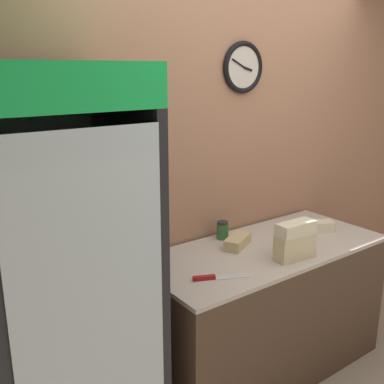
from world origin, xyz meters
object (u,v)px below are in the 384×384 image
object	(u,v)px
sandwich_stack_middle	(295,241)
sandwich_flat_right	(238,241)
beverage_cooler	(56,264)
sandwich_stack_bottom	(294,253)
chefs_knife	(213,277)
condiment_jar	(223,230)
sandwich_flat_left	(314,227)
sandwich_stack_top	(296,228)

from	to	relation	value
sandwich_stack_middle	sandwich_flat_right	xyz separation A→B (m)	(-0.14, 0.34, -0.08)
beverage_cooler	sandwich_stack_bottom	world-z (taller)	beverage_cooler
beverage_cooler	chefs_knife	xyz separation A→B (m)	(0.77, -0.20, -0.21)
sandwich_stack_middle	sandwich_flat_right	size ratio (longest dim) A/B	1.01
condiment_jar	sandwich_flat_left	bearing A→B (deg)	-24.80
sandwich_stack_bottom	condiment_jar	size ratio (longest dim) A/B	2.19
sandwich_stack_middle	sandwich_stack_top	distance (m)	0.08
sandwich_flat_left	sandwich_stack_middle	bearing A→B (deg)	-153.71
sandwich_stack_bottom	sandwich_flat_right	distance (m)	0.37
sandwich_flat_right	condiment_jar	world-z (taller)	condiment_jar
sandwich_stack_middle	sandwich_stack_top	xyz separation A→B (m)	(0.00, 0.00, 0.08)
beverage_cooler	condiment_jar	size ratio (longest dim) A/B	16.80
sandwich_stack_bottom	sandwich_stack_middle	bearing A→B (deg)	0.00
sandwich_stack_top	sandwich_flat_left	bearing A→B (deg)	26.29
beverage_cooler	sandwich_stack_top	bearing A→B (deg)	-11.97
condiment_jar	sandwich_stack_top	bearing A→B (deg)	-75.05
sandwich_flat_left	condiment_jar	bearing A→B (deg)	155.20
sandwich_stack_middle	chefs_knife	xyz separation A→B (m)	(-0.55, 0.08, -0.11)
beverage_cooler	chefs_knife	world-z (taller)	beverage_cooler
sandwich_stack_bottom	chefs_knife	xyz separation A→B (m)	(-0.55, 0.08, -0.03)
sandwich_stack_top	sandwich_stack_middle	bearing A→B (deg)	0.00
sandwich_stack_middle	sandwich_flat_right	distance (m)	0.38
sandwich_stack_bottom	sandwich_stack_top	distance (m)	0.15
sandwich_stack_bottom	sandwich_stack_top	size ratio (longest dim) A/B	1.02
sandwich_stack_top	chefs_knife	size ratio (longest dim) A/B	0.85
beverage_cooler	chefs_knife	bearing A→B (deg)	-14.88
sandwich_stack_top	beverage_cooler	bearing A→B (deg)	168.03
beverage_cooler	sandwich_stack_bottom	bearing A→B (deg)	-11.97
sandwich_stack_top	sandwich_flat_left	xyz separation A→B (m)	(0.46, 0.23, -0.15)
sandwich_flat_left	sandwich_stack_bottom	bearing A→B (deg)	-153.71
sandwich_stack_bottom	condiment_jar	world-z (taller)	condiment_jar
sandwich_stack_middle	chefs_knife	world-z (taller)	sandwich_stack_middle
sandwich_flat_right	condiment_jar	xyz separation A→B (m)	(0.01, 0.16, 0.02)
sandwich_flat_left	chefs_knife	xyz separation A→B (m)	(-1.01, -0.15, -0.03)
chefs_knife	sandwich_flat_right	bearing A→B (deg)	32.89
sandwich_flat_left	sandwich_stack_top	bearing A→B (deg)	-153.71
sandwich_stack_middle	sandwich_flat_left	distance (m)	0.52
chefs_knife	condiment_jar	world-z (taller)	condiment_jar
chefs_knife	beverage_cooler	bearing A→B (deg)	165.12
sandwich_stack_bottom	sandwich_stack_middle	xyz separation A→B (m)	(0.00, 0.00, 0.08)
sandwich_stack_top	sandwich_flat_right	bearing A→B (deg)	112.84
sandwich_stack_top	sandwich_flat_right	world-z (taller)	sandwich_stack_top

